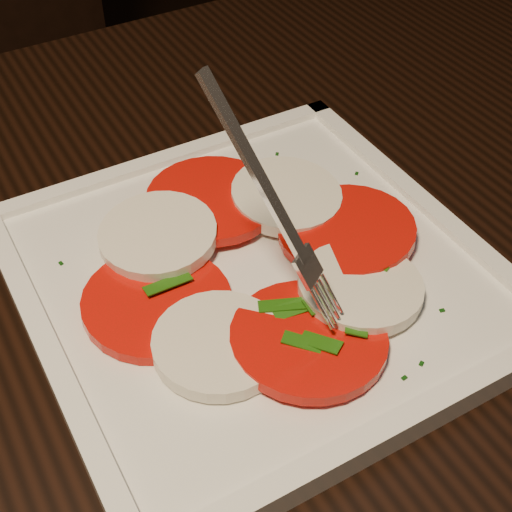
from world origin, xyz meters
TOP-DOWN VIEW (x-y plane):
  - table at (0.10, 0.15)m, footprint 1.29×0.94m
  - chair at (-0.02, 0.97)m, footprint 0.49×0.49m
  - plate at (0.07, 0.11)m, footprint 0.35×0.35m
  - caprese_salad at (0.07, 0.11)m, footprint 0.26×0.25m
  - fork at (0.06, 0.08)m, footprint 0.09×0.10m

SIDE VIEW (x-z plane):
  - chair at x=-0.02m, z-range 0.07..1.00m
  - table at x=0.10m, z-range 0.28..1.03m
  - plate at x=0.07m, z-range 0.75..0.76m
  - caprese_salad at x=0.07m, z-range 0.76..0.79m
  - fork at x=0.06m, z-range 0.78..0.94m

